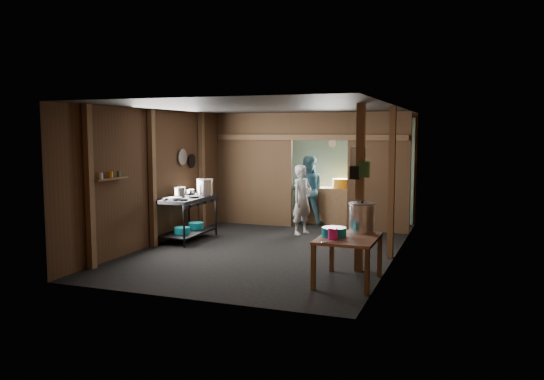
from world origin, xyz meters
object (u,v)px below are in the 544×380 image
at_px(gas_range, 187,219).
at_px(stock_pot, 362,218).
at_px(pink_bucket, 333,234).
at_px(stove_pot_large, 205,187).
at_px(cook, 302,200).
at_px(prep_table, 348,260).
at_px(yellow_tub, 341,184).

relative_size(gas_range, stock_pot, 3.16).
distance_m(stock_pot, pink_bucket, 0.74).
relative_size(gas_range, stove_pot_large, 4.23).
height_order(stock_pot, cook, cook).
relative_size(prep_table, stock_pot, 2.42).
bearing_deg(gas_range, pink_bucket, -31.93).
bearing_deg(pink_bucket, cook, 113.25).
distance_m(stock_pot, cook, 3.49).
distance_m(gas_range, yellow_tub, 3.91).
distance_m(yellow_tub, cook, 1.65).
xyz_separation_m(prep_table, yellow_tub, (-1.25, 4.94, 0.63)).
bearing_deg(cook, gas_range, 148.98).
distance_m(pink_bucket, cook, 3.96).
bearing_deg(prep_table, stove_pot_large, 145.62).
relative_size(pink_bucket, cook, 0.11).
bearing_deg(stock_pot, yellow_tub, 106.70).
bearing_deg(pink_bucket, prep_table, 58.52).
bearing_deg(gas_range, cook, 35.89).
bearing_deg(pink_bucket, yellow_tub, 101.78).
bearing_deg(prep_table, cook, 117.14).
bearing_deg(prep_table, yellow_tub, 104.21).
xyz_separation_m(pink_bucket, yellow_tub, (-1.09, 5.21, 0.21)).
bearing_deg(stock_pot, prep_table, -105.07).
distance_m(pink_bucket, yellow_tub, 5.33).
relative_size(stock_pot, yellow_tub, 1.18).
bearing_deg(cook, prep_table, -129.77).
height_order(gas_range, stock_pot, stock_pot).
xyz_separation_m(gas_range, stock_pot, (3.82, -1.54, 0.45)).
distance_m(gas_range, pink_bucket, 4.19).
relative_size(yellow_tub, cook, 0.27).
relative_size(prep_table, yellow_tub, 2.85).
height_order(stove_pot_large, pink_bucket, stove_pot_large).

